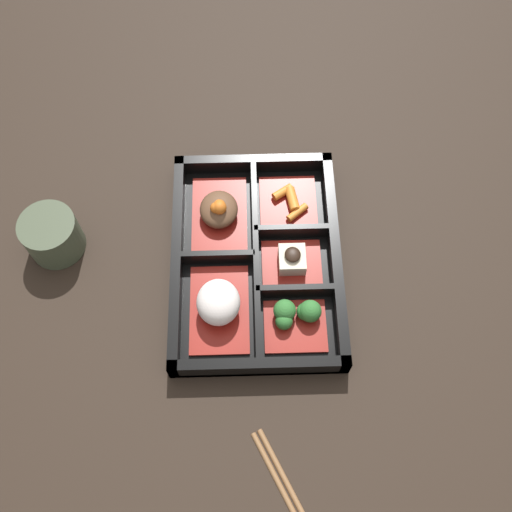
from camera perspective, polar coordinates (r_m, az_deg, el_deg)
The scene contains 10 objects.
ground_plane at distance 0.87m, azimuth 0.00°, elevation -0.72°, with size 3.00×3.00×0.00m, color black.
bento_base at distance 0.86m, azimuth 0.00°, elevation -0.58°, with size 0.33×0.24×0.01m.
bento_rim at distance 0.85m, azimuth 0.13°, elevation -0.21°, with size 0.33×0.24×0.04m.
bowl_rice at distance 0.81m, azimuth -3.58°, elevation -4.58°, with size 0.13×0.08×0.05m.
bowl_stew at distance 0.88m, azimuth -3.54°, elevation 4.30°, with size 0.13×0.08×0.05m.
bowl_greens at distance 0.81m, azimuth 3.85°, elevation -5.76°, with size 0.07×0.08×0.04m.
bowl_tofu at distance 0.85m, azimuth 3.44°, elevation -0.49°, with size 0.07×0.08×0.04m.
bowl_carrots at distance 0.90m, azimuth 3.14°, elevation 5.18°, with size 0.09×0.08×0.02m.
tea_cup at distance 0.90m, azimuth -18.86°, elevation 1.93°, with size 0.08×0.08×0.06m.
chopsticks at distance 0.78m, azimuth 3.99°, elevation -23.15°, with size 0.20×0.11×0.01m.
Camera 1 is at (-0.37, 0.01, 0.78)m, focal length 42.00 mm.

